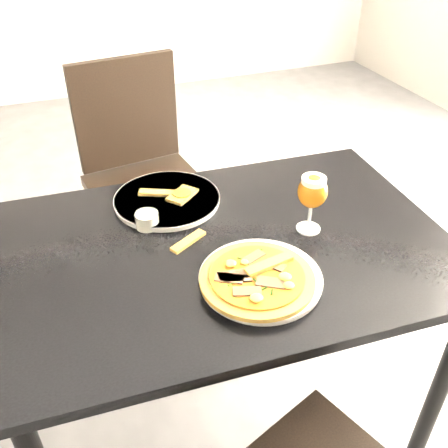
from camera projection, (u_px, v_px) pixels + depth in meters
name	position (u px, v px, depth m)	size (l,w,h in m)	color
ground	(231.00, 344.00, 2.02)	(6.00, 6.00, 0.00)	#505052
dining_table	(227.00, 269.00, 1.39)	(1.24, 0.87, 0.75)	black
chair_far	(142.00, 173.00, 2.08)	(0.51, 0.51, 0.98)	black
plate_main	(260.00, 279.00, 1.21)	(0.30, 0.30, 0.02)	silver
pizza	(257.00, 277.00, 1.19)	(0.28, 0.28, 0.03)	brown
plate_second	(167.00, 200.00, 1.50)	(0.32, 0.32, 0.02)	silver
crust_scraps	(174.00, 194.00, 1.50)	(0.18, 0.13, 0.01)	brown
loose_crust	(188.00, 241.00, 1.34)	(0.11, 0.03, 0.01)	brown
sauce_cup	(147.00, 220.00, 1.39)	(0.07, 0.07, 0.04)	beige
beer_glass	(313.00, 192.00, 1.32)	(0.08, 0.08, 0.17)	silver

